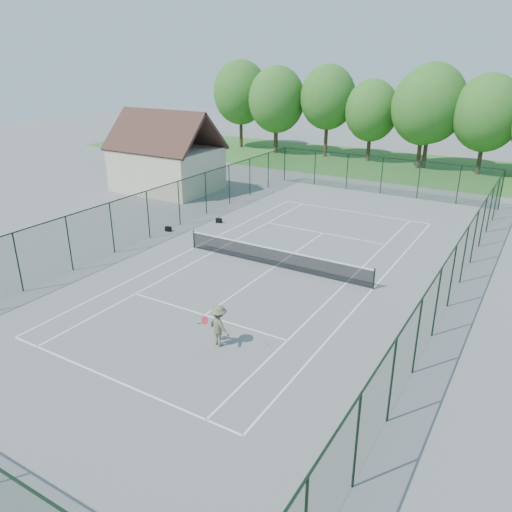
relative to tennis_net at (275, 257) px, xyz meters
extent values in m
plane|color=gray|center=(0.00, 0.00, -0.58)|extent=(140.00, 140.00, 0.00)
cube|color=#3B762D|center=(0.00, 30.00, -0.57)|extent=(80.00, 16.00, 0.01)
cube|color=white|center=(0.00, 11.88, -0.57)|extent=(10.97, 0.08, 0.01)
cube|color=white|center=(0.00, -11.88, -0.57)|extent=(10.97, 0.08, 0.01)
cube|color=white|center=(0.00, 6.40, -0.57)|extent=(8.23, 0.08, 0.01)
cube|color=white|center=(0.00, -6.40, -0.57)|extent=(8.23, 0.08, 0.01)
cube|color=white|center=(5.49, 0.00, -0.57)|extent=(0.08, 23.77, 0.01)
cube|color=white|center=(-5.49, 0.00, -0.57)|extent=(0.08, 23.77, 0.01)
cube|color=white|center=(4.12, 0.00, -0.57)|extent=(0.08, 23.77, 0.01)
cube|color=white|center=(-4.12, 0.00, -0.57)|extent=(0.08, 23.77, 0.01)
cube|color=white|center=(0.00, 0.00, -0.57)|extent=(0.08, 12.80, 0.01)
cylinder|color=black|center=(-5.50, 0.00, -0.03)|extent=(0.08, 0.08, 1.10)
cylinder|color=black|center=(5.50, 0.00, -0.03)|extent=(0.08, 0.08, 1.10)
cube|color=black|center=(0.00, 0.00, -0.08)|extent=(11.00, 0.02, 0.96)
cube|color=white|center=(0.00, 0.00, 0.42)|extent=(11.00, 0.05, 0.07)
cube|color=#183B22|center=(0.00, 18.00, 0.92)|extent=(18.00, 0.02, 3.00)
cube|color=#183B22|center=(9.00, 0.00, 0.92)|extent=(0.02, 36.00, 3.00)
cube|color=#183B22|center=(-9.00, 0.00, 0.92)|extent=(0.02, 36.00, 3.00)
cube|color=black|center=(0.00, 18.00, 2.42)|extent=(18.00, 0.05, 0.05)
cube|color=black|center=(9.00, 0.00, 2.42)|extent=(0.05, 36.00, 0.05)
cube|color=black|center=(-9.00, 0.00, 2.42)|extent=(0.05, 36.00, 0.05)
cube|color=beige|center=(-16.00, 10.00, 1.17)|extent=(8.00, 6.00, 3.50)
cube|color=#4B2E26|center=(-16.00, 11.50, 4.42)|extent=(8.60, 3.27, 3.27)
cube|color=#4B2E26|center=(-16.00, 8.50, 4.42)|extent=(8.60, 3.27, 3.27)
cylinder|color=#402F1F|center=(-16.50, 30.00, 1.52)|extent=(0.40, 0.40, 4.20)
ellipsoid|color=#3A7A28|center=(-16.50, 30.00, 5.42)|extent=(6.40, 6.40, 7.40)
cylinder|color=#402F1F|center=(0.00, 30.00, 1.52)|extent=(0.40, 0.40, 4.20)
ellipsoid|color=#3A7A28|center=(0.00, 30.00, 5.42)|extent=(6.40, 6.40, 7.40)
cube|color=black|center=(-8.81, 1.54, -0.42)|extent=(0.42, 0.30, 0.31)
cube|color=black|center=(-7.02, 4.72, -0.42)|extent=(0.43, 0.31, 0.30)
imported|color=#656848|center=(1.96, -8.04, 0.28)|extent=(1.24, 0.93, 1.71)
sphere|color=#BDDA21|center=(3.19, -7.64, 0.33)|extent=(0.07, 0.07, 0.07)
camera|label=1|loc=(11.96, -21.88, 10.06)|focal=35.00mm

